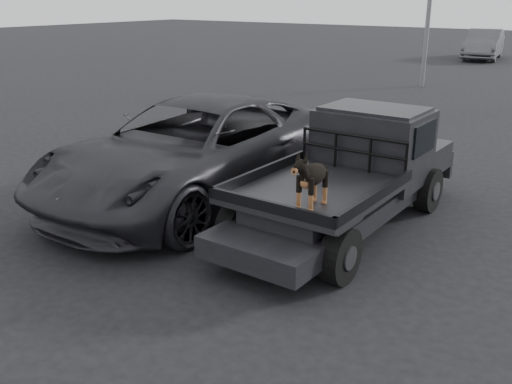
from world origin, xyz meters
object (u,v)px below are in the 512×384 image
Objects in this scene: flatbed_ute at (344,200)px; distant_car_a at (484,44)px; dog at (312,179)px; parked_suv at (195,150)px.

distant_car_a reaches higher than flatbed_ute.
dog is 3.48m from parked_suv.
flatbed_ute is 7.30× the size of dog.
flatbed_ute is at bearing 101.55° from dog.
parked_suv reaches higher than flatbed_ute.
parked_suv reaches higher than dog.
flatbed_ute is 0.84× the size of parked_suv.
parked_suv reaches higher than distant_car_a.
flatbed_ute is at bearing 4.27° from parked_suv.
dog is (0.33, -1.61, 0.83)m from flatbed_ute.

